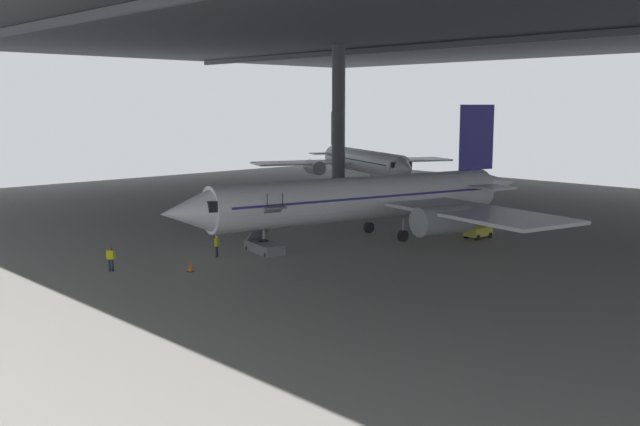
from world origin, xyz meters
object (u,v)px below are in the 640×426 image
Objects in this scene: airplane_main at (367,198)px; airplane_distant at (362,161)px; baggage_tug at (478,232)px; traffic_cone_orange at (191,267)px; boarding_stairs at (265,243)px; crew_worker_near_nose at (111,258)px; crew_worker_by_stairs at (217,245)px.

airplane_distant is (-28.11, 29.32, -0.19)m from airplane_main.
traffic_cone_orange is at bearing -104.03° from baggage_tug.
traffic_cone_orange is (1.43, -7.24, -0.42)m from boarding_stairs.
airplane_distant is (-24.57, 49.27, 2.18)m from crew_worker_near_nose.
airplane_main is 13.03m from crew_worker_by_stairs.
airplane_main is at bearing 81.05° from boarding_stairs.
baggage_tug is (7.20, 15.86, -0.19)m from boarding_stairs.
boarding_stairs is at bearing -114.41° from baggage_tug.
boarding_stairs is at bearing -98.95° from airplane_main.
baggage_tug is at bearing -33.65° from airplane_distant.
crew_worker_near_nose is 55.10m from airplane_distant.
airplane_main is 9.30m from baggage_tug.
traffic_cone_orange is 0.27× the size of baggage_tug.
boarding_stairs is 2.83× the size of crew_worker_by_stairs.
crew_worker_near_nose is 1.00× the size of crew_worker_by_stairs.
boarding_stairs is at bearing -55.22° from airplane_distant.
crew_worker_near_nose is at bearing -98.52° from crew_worker_by_stairs.
crew_worker_by_stairs is 0.06× the size of airplane_distant.
boarding_stairs is 17.42m from baggage_tug.
airplane_distant reaches higher than crew_worker_near_nose.
boarding_stairs is 7.39m from traffic_cone_orange.
airplane_main is 16.61m from traffic_cone_orange.
crew_worker_by_stairs is (-1.01, -3.48, 0.18)m from boarding_stairs.
airplane_distant is 40.78m from baggage_tug.
crew_worker_near_nose is 5.09m from traffic_cone_orange.
crew_worker_near_nose is 2.64× the size of traffic_cone_orange.
airplane_distant is 46.25× the size of traffic_cone_orange.
airplane_main is 40.61m from airplane_distant.
baggage_tug reaches higher than traffic_cone_orange.
crew_worker_by_stairs is 4.52m from traffic_cone_orange.
crew_worker_near_nose is at bearing -100.07° from airplane_main.
airplane_main is at bearing 79.93° from crew_worker_near_nose.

